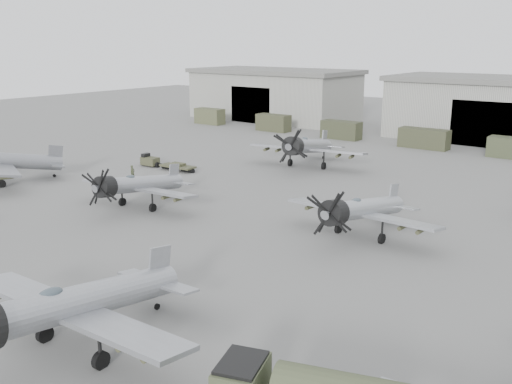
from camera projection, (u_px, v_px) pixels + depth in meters
ground at (184, 287)px, 32.15m from camera, size 220.00×220.00×0.00m
hangar_left at (274, 94)px, 100.93m from camera, size 29.00×14.80×8.70m
hangar_center at (498, 109)px, 78.69m from camera, size 29.00×14.80×8.70m
support_truck_0 at (210, 116)px, 95.27m from camera, size 5.12×2.20×2.56m
support_truck_1 at (273, 123)px, 87.60m from camera, size 5.32×2.20×2.56m
support_truck_2 at (341, 130)px, 80.68m from camera, size 5.65×2.20×2.52m
support_truck_3 at (424, 138)px, 73.58m from camera, size 6.36×2.20×2.53m
aircraft_near_1 at (65, 307)px, 24.56m from camera, size 12.83×11.54×5.14m
aircraft_mid_1 at (135, 185)px, 46.64m from camera, size 11.17×10.05×4.44m
aircraft_mid_2 at (360, 210)px, 39.56m from camera, size 11.44×10.29×4.58m
aircraft_far_0 at (307, 146)px, 61.81m from camera, size 13.12×11.81×5.21m
tug_trailer at (160, 163)px, 62.24m from camera, size 7.09×1.76×1.41m
ground_crew at (133, 173)px, 56.53m from camera, size 0.43×0.60×1.55m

